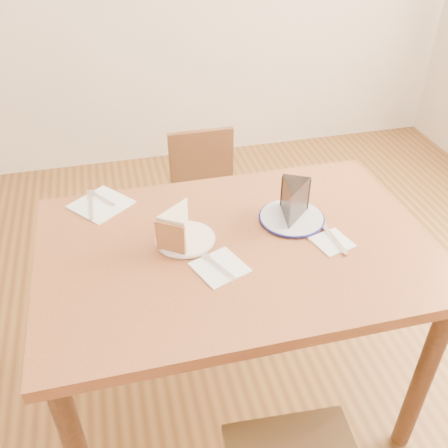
# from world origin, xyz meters

# --- Properties ---
(ground) EXTENTS (4.00, 4.00, 0.00)m
(ground) POSITION_xyz_m (0.00, 0.00, 0.00)
(ground) COLOR #4B2D14
(ground) RESTS_ON ground
(table) EXTENTS (1.20, 0.80, 0.75)m
(table) POSITION_xyz_m (0.00, 0.00, 0.65)
(table) COLOR #572C17
(table) RESTS_ON ground
(chair_far) EXTENTS (0.36, 0.36, 0.72)m
(chair_far) POSITION_xyz_m (0.07, 0.75, 0.40)
(chair_far) COLOR #3A2011
(chair_far) RESTS_ON ground
(plate_cream) EXTENTS (0.18, 0.18, 0.01)m
(plate_cream) POSITION_xyz_m (-0.15, 0.05, 0.76)
(plate_cream) COLOR white
(plate_cream) RESTS_ON table
(plate_navy) EXTENTS (0.21, 0.21, 0.01)m
(plate_navy) POSITION_xyz_m (0.21, 0.08, 0.76)
(plate_navy) COLOR silver
(plate_navy) RESTS_ON table
(carrot_cake) EXTENTS (0.14, 0.15, 0.10)m
(carrot_cake) POSITION_xyz_m (-0.16, 0.06, 0.81)
(carrot_cake) COLOR #EFE0C5
(carrot_cake) RESTS_ON plate_cream
(chocolate_cake) EXTENTS (0.14, 0.16, 0.11)m
(chocolate_cake) POSITION_xyz_m (0.21, 0.07, 0.82)
(chocolate_cake) COLOR black
(chocolate_cake) RESTS_ON plate_navy
(napkin_cream) EXTENTS (0.18, 0.18, 0.00)m
(napkin_cream) POSITION_xyz_m (-0.07, -0.09, 0.75)
(napkin_cream) COLOR white
(napkin_cream) RESTS_ON table
(napkin_navy) EXTENTS (0.13, 0.13, 0.00)m
(napkin_navy) POSITION_xyz_m (0.29, -0.06, 0.75)
(napkin_navy) COLOR white
(napkin_navy) RESTS_ON table
(napkin_spare) EXTENTS (0.24, 0.24, 0.00)m
(napkin_spare) POSITION_xyz_m (-0.39, 0.32, 0.75)
(napkin_spare) COLOR white
(napkin_spare) RESTS_ON table
(fork_cream) EXTENTS (0.07, 0.13, 0.00)m
(fork_cream) POSITION_xyz_m (-0.08, -0.09, 0.76)
(fork_cream) COLOR silver
(fork_cream) RESTS_ON napkin_cream
(knife_navy) EXTENTS (0.03, 0.17, 0.00)m
(knife_navy) POSITION_xyz_m (0.30, -0.05, 0.76)
(knife_navy) COLOR silver
(knife_navy) RESTS_ON napkin_navy
(fork_spare) EXTENTS (0.09, 0.12, 0.00)m
(fork_spare) POSITION_xyz_m (-0.39, 0.35, 0.76)
(fork_spare) COLOR silver
(fork_spare) RESTS_ON napkin_spare
(knife_spare) EXTENTS (0.02, 0.16, 0.00)m
(knife_spare) POSITION_xyz_m (-0.42, 0.31, 0.76)
(knife_spare) COLOR silver
(knife_spare) RESTS_ON napkin_spare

